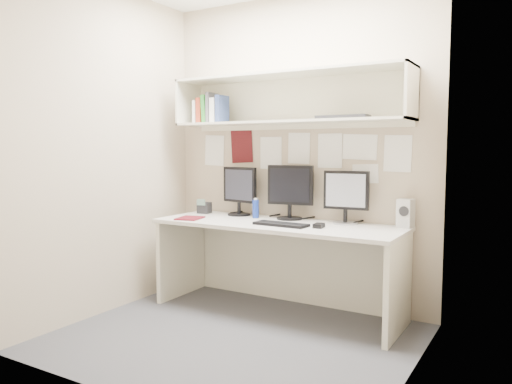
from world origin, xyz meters
The scene contains 19 objects.
floor centered at (0.00, 0.00, 0.00)m, with size 2.40×2.00×0.01m, color #414045.
wall_back centered at (0.00, 1.00, 1.30)m, with size 2.40×0.02×2.60m, color tan.
wall_front centered at (0.00, -1.00, 1.30)m, with size 2.40×0.02×2.60m, color tan.
wall_left centered at (-1.20, 0.00, 1.30)m, with size 0.02×2.00×2.60m, color tan.
wall_right centered at (1.20, 0.00, 1.30)m, with size 0.02×2.00×2.60m, color tan.
desk centered at (0.00, 0.65, 0.37)m, with size 2.00×0.70×0.73m.
overhead_hutch centered at (0.00, 0.86, 1.72)m, with size 2.00×0.38×0.40m.
pinned_papers centered at (0.00, 0.99, 1.25)m, with size 1.92×0.01×0.48m, color white, non-canonical shape.
monitor_left centered at (-0.50, 0.87, 0.96)m, with size 0.36×0.20×0.42m.
monitor_center centered at (0.00, 0.87, 0.98)m, with size 0.39×0.21×0.45m.
monitor_right centered at (0.49, 0.87, 0.96)m, with size 0.36×0.20×0.41m.
keyboard centered at (0.10, 0.52, 0.74)m, with size 0.43×0.15×0.02m, color black.
mouse centered at (0.39, 0.57, 0.75)m, with size 0.07×0.11×0.03m, color black.
speaker centered at (0.94, 0.92, 0.84)m, with size 0.12×0.13×0.21m.
blue_bottle centered at (-0.28, 0.78, 0.81)m, with size 0.05×0.05×0.17m.
maroon_notebook centered at (-0.73, 0.46, 0.74)m, with size 0.19×0.23×0.01m, color #590F18.
desk_phone centered at (-0.84, 0.81, 0.78)m, with size 0.12×0.11×0.13m.
book_stack centered at (-0.73, 0.78, 1.65)m, with size 0.28×0.16×0.26m.
hutch_tray centered at (0.49, 0.78, 1.55)m, with size 0.40×0.15×0.03m, color black.
Camera 1 is at (1.85, -2.83, 1.32)m, focal length 35.00 mm.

